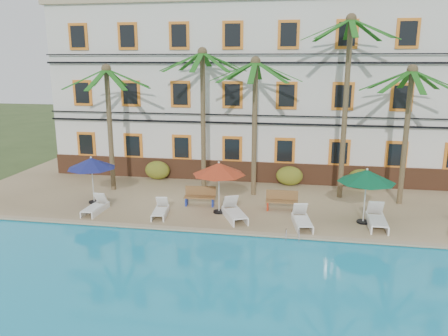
% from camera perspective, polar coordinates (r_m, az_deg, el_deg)
% --- Properties ---
extents(ground, '(100.00, 100.00, 0.00)m').
position_cam_1_polar(ground, '(18.95, 2.36, -8.20)').
color(ground, '#384C23').
rests_on(ground, ground).
extents(pool_deck, '(30.00, 12.00, 0.25)m').
position_cam_1_polar(pool_deck, '(23.59, 3.95, -3.40)').
color(pool_deck, tan).
rests_on(pool_deck, ground).
extents(swimming_pool, '(26.00, 12.00, 0.20)m').
position_cam_1_polar(swimming_pool, '(12.76, -1.97, -19.50)').
color(swimming_pool, '#1A9EC9').
rests_on(swimming_pool, ground).
extents(pool_coping, '(30.00, 0.35, 0.06)m').
position_cam_1_polar(pool_coping, '(18.02, 2.00, -8.44)').
color(pool_coping, tan).
rests_on(pool_coping, pool_deck).
extents(hotel_building, '(25.40, 6.44, 10.22)m').
position_cam_1_polar(hotel_building, '(27.55, 5.22, 10.19)').
color(hotel_building, silver).
rests_on(hotel_building, pool_deck).
extents(palm_a, '(4.63, 4.63, 6.70)m').
position_cam_1_polar(palm_a, '(23.81, -14.83, 7.49)').
color(palm_a, brown).
rests_on(palm_a, pool_deck).
extents(palm_b, '(4.63, 4.63, 7.54)m').
position_cam_1_polar(palm_b, '(23.29, -2.78, 9.02)').
color(palm_b, brown).
rests_on(palm_b, pool_deck).
extents(palm_c, '(4.63, 4.63, 7.07)m').
position_cam_1_polar(palm_c, '(22.16, 4.05, 8.04)').
color(palm_c, brown).
rests_on(palm_c, pool_deck).
extents(palm_d, '(4.63, 4.63, 9.03)m').
position_cam_1_polar(palm_d, '(22.38, 15.76, 10.50)').
color(palm_d, brown).
rests_on(palm_d, pool_deck).
extents(palm_e, '(4.63, 4.63, 6.70)m').
position_cam_1_polar(palm_e, '(22.42, 22.90, 6.50)').
color(palm_e, brown).
rests_on(palm_e, pool_deck).
extents(shrub_left, '(1.50, 0.90, 1.10)m').
position_cam_1_polar(shrub_left, '(26.14, -8.69, -0.28)').
color(shrub_left, '#245317').
rests_on(shrub_left, pool_deck).
extents(shrub_mid, '(1.50, 0.90, 1.10)m').
position_cam_1_polar(shrub_mid, '(24.84, 8.54, -1.02)').
color(shrub_mid, '#245317').
rests_on(shrub_mid, pool_deck).
extents(shrub_right, '(1.50, 0.90, 1.10)m').
position_cam_1_polar(shrub_right, '(25.09, 17.50, -1.37)').
color(shrub_right, '#245317').
rests_on(shrub_right, pool_deck).
extents(umbrella_blue, '(2.34, 2.34, 2.35)m').
position_cam_1_polar(umbrella_blue, '(22.17, -16.94, 0.58)').
color(umbrella_blue, black).
rests_on(umbrella_blue, pool_deck).
extents(umbrella_red, '(2.44, 2.44, 2.44)m').
position_cam_1_polar(umbrella_red, '(19.77, -0.67, -0.14)').
color(umbrella_red, black).
rests_on(umbrella_red, pool_deck).
extents(umbrella_green, '(2.45, 2.45, 2.45)m').
position_cam_1_polar(umbrella_green, '(19.47, 18.13, -1.04)').
color(umbrella_green, black).
rests_on(umbrella_green, pool_deck).
extents(lounger_a, '(0.66, 1.75, 0.82)m').
position_cam_1_polar(lounger_a, '(21.18, -16.44, -4.88)').
color(lounger_a, white).
rests_on(lounger_a, pool_deck).
extents(lounger_b, '(0.81, 1.71, 0.78)m').
position_cam_1_polar(lounger_b, '(20.11, -8.30, -5.49)').
color(lounger_b, white).
rests_on(lounger_b, pool_deck).
extents(lounger_c, '(1.47, 2.10, 0.94)m').
position_cam_1_polar(lounger_c, '(19.52, 1.35, -5.78)').
color(lounger_c, white).
rests_on(lounger_c, pool_deck).
extents(lounger_d, '(0.96, 1.94, 0.88)m').
position_cam_1_polar(lounger_d, '(18.98, 10.15, -6.65)').
color(lounger_d, white).
rests_on(lounger_d, pool_deck).
extents(lounger_e, '(0.78, 2.05, 0.96)m').
position_cam_1_polar(lounger_e, '(19.78, 19.33, -6.31)').
color(lounger_e, white).
rests_on(lounger_e, pool_deck).
extents(bench_left, '(1.53, 0.56, 0.93)m').
position_cam_1_polar(bench_left, '(21.28, -3.16, -3.65)').
color(bench_left, olive).
rests_on(bench_left, pool_deck).
extents(bench_right, '(1.51, 0.49, 0.93)m').
position_cam_1_polar(bench_right, '(20.77, 7.56, -4.20)').
color(bench_right, olive).
rests_on(bench_right, pool_deck).
extents(pool_ladder, '(0.54, 0.74, 0.74)m').
position_cam_1_polar(pool_ladder, '(17.80, 8.93, -9.00)').
color(pool_ladder, silver).
rests_on(pool_ladder, ground).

